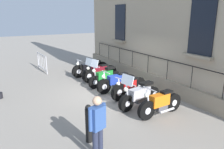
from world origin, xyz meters
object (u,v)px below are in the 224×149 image
Objects in this scene: motorcycle_red at (129,87)px; bollard at (89,123)px; motorcycle_blue at (117,82)px; crowd_barrier at (42,62)px; pedestrian_standing at (97,125)px; motorcycle_maroon at (100,72)px; motorcycle_green at (105,77)px; motorcycle_silver at (140,95)px; motorcycle_black at (90,68)px; motorcycle_orange at (160,104)px.

motorcycle_red is 3.61m from bollard.
crowd_barrier is at bearing -68.70° from motorcycle_blue.
motorcycle_blue is 1.30× the size of pedestrian_standing.
motorcycle_maroon is 1.09× the size of motorcycle_green.
motorcycle_silver reaches higher than motorcycle_blue.
motorcycle_red is at bearing -101.15° from motorcycle_silver.
motorcycle_red is at bearing 90.95° from motorcycle_black.
motorcycle_blue is at bearing -89.21° from motorcycle_orange.
crowd_barrier is (2.18, -3.50, 0.11)m from motorcycle_maroon.
motorcycle_black is 6.67m from bollard.
motorcycle_orange is (0.03, 4.72, -0.02)m from motorcycle_maroon.
motorcycle_maroon is 2.75m from motorcycle_red.
motorcycle_green is 0.96m from motorcycle_blue.
motorcycle_blue is at bearing 89.61° from motorcycle_black.
motorcycle_silver is 1.07× the size of motorcycle_orange.
crowd_barrier is at bearing -94.42° from pedestrian_standing.
motorcycle_green reaches higher than motorcycle_maroon.
motorcycle_orange is at bearing 99.33° from motorcycle_silver.
motorcycle_green is 3.76m from motorcycle_orange.
crowd_barrier is (2.15, -8.22, 0.14)m from motorcycle_orange.
motorcycle_black is 2.06× the size of bollard.
motorcycle_black is at bearing -90.39° from motorcycle_blue.
motorcycle_silver is at bearing -154.53° from bollard.
motorcycle_black is 1.15× the size of crowd_barrier.
motorcycle_black is 1.16× the size of motorcycle_green.
motorcycle_maroon is 1.08× the size of crowd_barrier.
motorcycle_silver is at bearing -143.48° from pedestrian_standing.
motorcycle_red is 1.23× the size of pedestrian_standing.
motorcycle_maroon is at bearing -90.37° from motorcycle_orange.
motorcycle_maroon is 6.48m from pedestrian_standing.
bollard reaches higher than motorcycle_blue.
motorcycle_green is (0.19, 0.97, 0.00)m from motorcycle_maroon.
motorcycle_orange is at bearing 89.63° from motorcycle_maroon.
motorcycle_maroon is 1.31× the size of pedestrian_standing.
motorcycle_black is 1.40× the size of pedestrian_standing.
motorcycle_green is 0.98× the size of motorcycle_red.
motorcycle_red is at bearing 90.30° from motorcycle_maroon.
pedestrian_standing reaches higher than bollard.
bollard is (2.73, 3.10, 0.10)m from motorcycle_blue.
motorcycle_maroon is 1.01× the size of motorcycle_blue.
motorcycle_orange is at bearing -173.90° from bollard.
pedestrian_standing is (2.71, 4.82, 0.44)m from motorcycle_green.
motorcycle_orange is 2.79m from bollard.
motorcycle_green is at bearing -89.86° from motorcycle_silver.
motorcycle_orange is 1.77× the size of bollard.
bollard is at bearing 38.83° from motorcycle_red.
crowd_barrier is (1.99, -7.27, 0.13)m from motorcycle_silver.
motorcycle_black is 2.98m from motorcycle_blue.
crowd_barrier reaches higher than motorcycle_red.
motorcycle_red is 1.81× the size of bollard.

